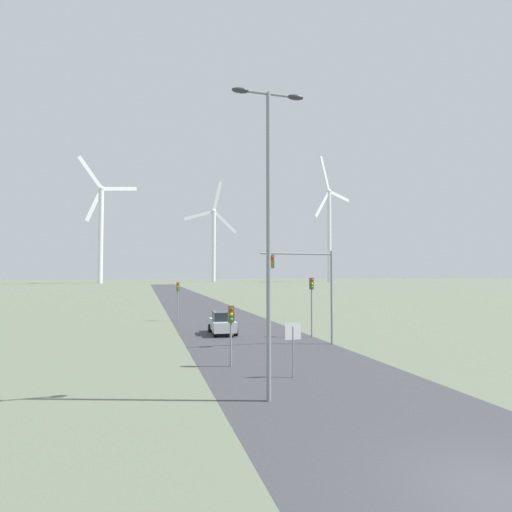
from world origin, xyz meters
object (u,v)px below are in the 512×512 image
traffic_light_post_near_right (312,294)px  traffic_light_mast_overhead (308,277)px  wind_turbine_right (329,226)px  stop_sign_near (293,339)px  traffic_light_post_mid_left (178,293)px  car_approaching (223,323)px  streetlamp (268,211)px  traffic_light_post_near_left (231,322)px  wind_turbine_left (101,225)px  wind_turbine_center (214,238)px

traffic_light_post_near_right → traffic_light_mast_overhead: size_ratio=0.70×
traffic_light_post_near_right → wind_turbine_right: (84.74, 169.16, 26.91)m
stop_sign_near → traffic_light_post_near_right: bearing=62.1°
traffic_light_post_mid_left → car_approaching: bearing=-74.4°
traffic_light_post_near_right → traffic_light_post_mid_left: bearing=124.3°
car_approaching → streetlamp: bearing=-95.0°
traffic_light_post_near_left → car_approaching: traffic_light_post_near_left is taller
stop_sign_near → traffic_light_post_near_left: 3.83m
traffic_light_post_near_left → wind_turbine_right: wind_turbine_right is taller
traffic_light_post_near_left → traffic_light_post_mid_left: size_ratio=0.81×
wind_turbine_left → wind_turbine_right: wind_turbine_right is taller
streetlamp → traffic_light_post_mid_left: size_ratio=3.07×
streetlamp → wind_turbine_right: wind_turbine_right is taller
traffic_light_post_near_right → car_approaching: (-6.34, 3.43, -2.42)m
traffic_light_post_near_left → traffic_light_mast_overhead: bearing=35.9°
traffic_light_post_near_left → wind_turbine_center: 210.84m
traffic_light_post_near_left → traffic_light_mast_overhead: 8.28m
traffic_light_post_near_left → traffic_light_post_near_right: bearing=44.0°
car_approaching → wind_turbine_right: (91.09, 165.73, 29.33)m
wind_turbine_left → wind_turbine_center: size_ratio=1.00×
wind_turbine_left → traffic_light_post_near_left: bearing=-82.3°
car_approaching → wind_turbine_right: 191.38m
streetlamp → car_approaching: (1.50, 17.14, -6.52)m
traffic_light_post_mid_left → wind_turbine_right: (93.87, 155.76, 27.33)m
car_approaching → traffic_light_post_near_right: bearing=-28.4°
traffic_light_post_mid_left → traffic_light_mast_overhead: (7.50, -16.54, 1.77)m
stop_sign_near → traffic_light_mast_overhead: size_ratio=0.40×
traffic_light_post_near_right → wind_turbine_left: wind_turbine_left is taller
streetlamp → traffic_light_post_near_right: size_ratio=2.67×
traffic_light_post_mid_left → wind_turbine_right: 183.90m
streetlamp → traffic_light_post_mid_left: 27.52m
traffic_light_post_near_left → traffic_light_mast_overhead: traffic_light_mast_overhead is taller
traffic_light_mast_overhead → car_approaching: bearing=125.7°
car_approaching → wind_turbine_center: (32.55, 195.55, 24.38)m
traffic_light_post_near_left → wind_turbine_right: bearing=62.3°
traffic_light_mast_overhead → wind_turbine_right: 194.42m
traffic_light_post_mid_left → traffic_light_mast_overhead: traffic_light_mast_overhead is taller
car_approaching → traffic_light_post_near_left: bearing=-98.7°
car_approaching → wind_turbine_left: wind_turbine_left is taller
traffic_light_post_mid_left → wind_turbine_center: size_ratio=0.07×
traffic_light_post_near_right → stop_sign_near: bearing=-117.9°
stop_sign_near → traffic_light_post_mid_left: (-3.45, 24.14, 1.10)m
wind_turbine_left → wind_turbine_right: 116.84m
traffic_light_mast_overhead → wind_turbine_right: (86.37, 172.30, 25.56)m
wind_turbine_right → traffic_light_post_near_right: bearing=-116.6°
traffic_light_post_near_left → car_approaching: 11.44m
traffic_light_post_near_right → traffic_light_post_near_left: bearing=-136.0°
traffic_light_post_near_left → traffic_light_post_near_right: size_ratio=0.70×
wind_turbine_center → wind_turbine_right: 65.88m
wind_turbine_center → stop_sign_near: bearing=-98.6°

